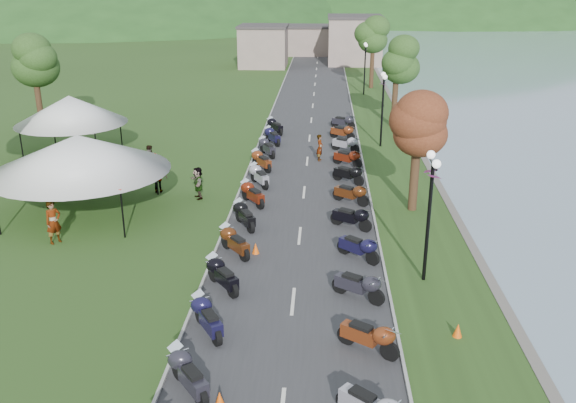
{
  "coord_description": "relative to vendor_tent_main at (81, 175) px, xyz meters",
  "views": [
    {
      "loc": [
        0.95,
        -3.51,
        11.1
      ],
      "look_at": [
        -0.59,
        23.0,
        1.3
      ],
      "focal_mm": 38.0,
      "sensor_mm": 36.0,
      "label": 1
    }
  ],
  "objects": [
    {
      "name": "traffic_cone_near",
      "position": [
        9.11,
        -14.19,
        -1.75
      ],
      "size": [
        0.32,
        0.32,
        0.49
      ],
      "primitive_type": "cone",
      "color": "#F2590C",
      "rests_on": "ground"
    },
    {
      "name": "moto_row_left",
      "position": [
        8.18,
        -5.99,
        -1.45
      ],
      "size": [
        2.6,
        48.23,
        1.1
      ],
      "primitive_type": null,
      "color": "#331411",
      "rests_on": "ground"
    },
    {
      "name": "road",
      "position": [
        10.83,
        15.7,
        -1.99
      ],
      "size": [
        7.0,
        120.0,
        0.02
      ],
      "primitive_type": "cube",
      "color": "#353537",
      "rests_on": "ground"
    },
    {
      "name": "pedestrian_c",
      "position": [
        -1.77,
        2.46,
        -2.0
      ],
      "size": [
        1.03,
        1.36,
        1.95
      ],
      "primitive_type": "imported",
      "rotation": [
        0.0,
        0.0,
        5.17
      ],
      "color": "slate",
      "rests_on": "ground"
    },
    {
      "name": "hills_backdrop",
      "position": [
        10.83,
        175.7,
        -2.0
      ],
      "size": [
        360.0,
        120.0,
        76.0
      ],
      "primitive_type": null,
      "color": "#285621",
      "rests_on": "ground"
    },
    {
      "name": "vendor_tent_main",
      "position": [
        0.0,
        0.0,
        0.0
      ],
      "size": [
        5.81,
        5.81,
        4.0
      ],
      "primitive_type": null,
      "color": "white",
      "rests_on": "ground"
    },
    {
      "name": "far_building",
      "position": [
        8.83,
        60.7,
        0.5
      ],
      "size": [
        18.0,
        16.0,
        5.0
      ],
      "primitive_type": "cube",
      "color": "gray",
      "rests_on": "ground"
    },
    {
      "name": "pedestrian_b",
      "position": [
        1.47,
        6.64,
        -2.0
      ],
      "size": [
        0.93,
        0.64,
        1.75
      ],
      "primitive_type": "imported",
      "rotation": [
        0.0,
        0.0,
        3.36
      ],
      "color": "slate",
      "rests_on": "ground"
    },
    {
      "name": "vendor_tent_side",
      "position": [
        -4.47,
        10.08,
        0.0
      ],
      "size": [
        4.73,
        4.73,
        4.0
      ],
      "primitive_type": null,
      "color": "white",
      "rests_on": "ground"
    },
    {
      "name": "pedestrian_a",
      "position": [
        0.03,
        -3.66,
        -2.0
      ],
      "size": [
        0.86,
        0.89,
        1.98
      ],
      "primitive_type": "imported",
      "rotation": [
        0.0,
        0.0,
        0.92
      ],
      "color": "slate",
      "rests_on": "ground"
    },
    {
      "name": "tree_lakeside",
      "position": [
        16.39,
        1.4,
        1.53
      ],
      "size": [
        2.54,
        2.54,
        7.07
      ],
      "primitive_type": null,
      "color": "#365E23",
      "rests_on": "ground"
    },
    {
      "name": "moto_row_right",
      "position": [
        13.25,
        -2.92,
        -1.45
      ],
      "size": [
        2.6,
        46.02,
        1.1
      ],
      "primitive_type": null,
      "color": "#331411",
      "rests_on": "ground"
    }
  ]
}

